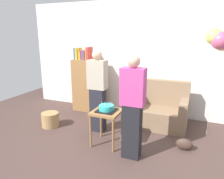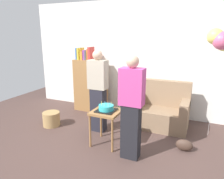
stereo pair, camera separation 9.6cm
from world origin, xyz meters
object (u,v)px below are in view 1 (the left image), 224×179
(bookshelf, at_px, (89,84))
(person_blowing_candles, at_px, (98,91))
(side_table, at_px, (107,116))
(balloon_bunch, at_px, (220,40))
(couch, at_px, (160,110))
(wicker_basket, at_px, (50,120))
(person_holding_cake, at_px, (132,108))
(birthday_cake, at_px, (106,108))
(handbag, at_px, (184,144))

(bookshelf, bearing_deg, person_blowing_candles, -53.24)
(side_table, height_order, balloon_bunch, balloon_bunch)
(bookshelf, xyz_separation_m, person_blowing_candles, (0.74, -0.99, 0.14))
(couch, xyz_separation_m, balloon_bunch, (0.96, -0.05, 1.47))
(wicker_basket, bearing_deg, couch, 23.44)
(person_blowing_candles, xyz_separation_m, person_holding_cake, (0.91, -0.66, 0.00))
(birthday_cake, height_order, handbag, birthday_cake)
(handbag, bearing_deg, balloon_bunch, 63.51)
(person_holding_cake, relative_size, handbag, 5.82)
(side_table, xyz_separation_m, balloon_bunch, (1.70, 1.11, 1.28))
(birthday_cake, xyz_separation_m, handbag, (1.30, 0.32, -0.58))
(wicker_basket, height_order, handbag, wicker_basket)
(bookshelf, relative_size, birthday_cake, 5.04)
(bookshelf, bearing_deg, side_table, -51.87)
(side_table, bearing_deg, couch, 57.51)
(side_table, distance_m, handbag, 1.41)
(birthday_cake, bearing_deg, person_blowing_candles, 131.02)
(wicker_basket, xyz_separation_m, balloon_bunch, (3.11, 0.89, 1.66))
(couch, distance_m, person_blowing_candles, 1.42)
(couch, bearing_deg, balloon_bunch, -2.99)
(couch, relative_size, side_table, 1.75)
(couch, xyz_separation_m, birthday_cake, (-0.74, -1.16, 0.34))
(bookshelf, height_order, balloon_bunch, balloon_bunch)
(person_holding_cake, relative_size, balloon_bunch, 0.81)
(bookshelf, xyz_separation_m, side_table, (1.13, -1.44, -0.16))
(couch, xyz_separation_m, person_blowing_candles, (-1.12, -0.72, 0.49))
(side_table, relative_size, balloon_bunch, 0.31)
(birthday_cake, relative_size, balloon_bunch, 0.16)
(person_blowing_candles, height_order, wicker_basket, person_blowing_candles)
(birthday_cake, distance_m, wicker_basket, 1.53)
(wicker_basket, bearing_deg, bookshelf, 76.54)
(person_holding_cake, xyz_separation_m, balloon_bunch, (1.17, 1.33, 0.98))
(balloon_bunch, bearing_deg, handbag, -116.49)
(couch, distance_m, birthday_cake, 1.42)
(handbag, bearing_deg, side_table, -166.20)
(bookshelf, xyz_separation_m, person_holding_cake, (1.66, -1.65, 0.14))
(birthday_cake, xyz_separation_m, wicker_basket, (-1.42, 0.23, -0.53))
(side_table, xyz_separation_m, birthday_cake, (0.00, -0.00, 0.15))
(bookshelf, height_order, person_blowing_candles, person_blowing_candles)
(side_table, bearing_deg, birthday_cake, -38.67)
(couch, distance_m, handbag, 1.04)
(person_blowing_candles, relative_size, person_holding_cake, 1.00)
(handbag, xyz_separation_m, balloon_bunch, (0.40, 0.79, 1.71))
(side_table, bearing_deg, handbag, 13.80)
(wicker_basket, distance_m, balloon_bunch, 3.64)
(couch, relative_size, balloon_bunch, 0.55)
(side_table, xyz_separation_m, person_holding_cake, (0.53, -0.22, 0.30))
(bookshelf, xyz_separation_m, handbag, (2.43, -1.12, -0.59))
(wicker_basket, distance_m, handbag, 2.72)
(person_holding_cake, bearing_deg, bookshelf, -48.47)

